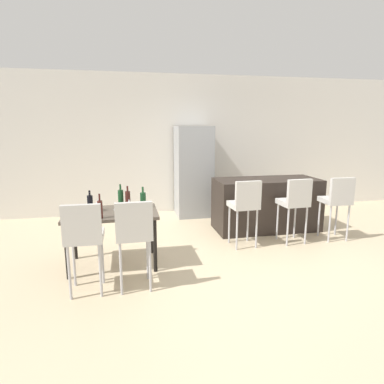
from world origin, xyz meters
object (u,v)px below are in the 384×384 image
(bar_chair_right, at_px, (337,198))
(wine_bottle_far, at_px, (128,199))
(dining_chair_far, at_px, (134,231))
(wine_bottle_middle, at_px, (100,209))
(kitchen_island, at_px, (266,204))
(wine_glass_right, at_px, (98,202))
(dining_table, at_px, (112,218))
(wine_bottle_left, at_px, (90,203))
(wine_bottle_near, at_px, (121,198))
(wine_glass_end, at_px, (129,203))
(dining_chair_near, at_px, (84,234))
(bar_chair_middle, at_px, (295,200))
(refrigerator, at_px, (193,171))
(bar_chair_left, at_px, (245,203))
(wine_glass_inner, at_px, (116,207))
(wine_bottle_corner, at_px, (143,199))

(bar_chair_right, distance_m, wine_bottle_far, 3.32)
(dining_chair_far, relative_size, wine_bottle_middle, 3.46)
(kitchen_island, xyz_separation_m, wine_glass_right, (-2.83, -1.02, 0.40))
(dining_table, height_order, wine_bottle_left, wine_bottle_left)
(wine_bottle_near, height_order, wine_glass_end, wine_bottle_near)
(dining_chair_near, xyz_separation_m, wine_bottle_near, (0.39, 0.98, 0.17))
(bar_chair_middle, distance_m, wine_bottle_left, 3.07)
(wine_glass_end, bearing_deg, bar_chair_middle, 7.74)
(wine_bottle_middle, height_order, refrigerator, refrigerator)
(wine_bottle_left, bearing_deg, dining_chair_far, -57.37)
(bar_chair_left, bearing_deg, dining_chair_far, -148.54)
(wine_bottle_left, distance_m, wine_bottle_near, 0.42)
(bar_chair_right, bearing_deg, wine_bottle_near, -179.03)
(dining_chair_near, xyz_separation_m, dining_chair_far, (0.54, 0.00, 0.00))
(dining_chair_far, xyz_separation_m, wine_bottle_left, (-0.54, 0.84, 0.15))
(wine_glass_end, bearing_deg, bar_chair_right, 6.01)
(bar_chair_middle, bearing_deg, refrigerator, 121.12)
(wine_bottle_near, relative_size, refrigerator, 0.17)
(bar_chair_left, relative_size, wine_glass_end, 6.03)
(dining_table, xyz_separation_m, dining_chair_near, (-0.27, -0.74, 0.04))
(wine_glass_inner, bearing_deg, wine_glass_right, 129.30)
(wine_glass_inner, bearing_deg, refrigerator, 59.30)
(dining_table, height_order, dining_chair_near, dining_chair_near)
(dining_table, height_order, wine_bottle_near, wine_bottle_near)
(bar_chair_right, distance_m, wine_bottle_left, 3.81)
(bar_chair_left, xyz_separation_m, wine_bottle_corner, (-1.54, -0.13, 0.15))
(wine_bottle_middle, xyz_separation_m, refrigerator, (1.70, 2.58, 0.06))
(bar_chair_middle, distance_m, refrigerator, 2.35)
(wine_bottle_corner, bearing_deg, wine_glass_right, -168.64)
(wine_glass_inner, bearing_deg, dining_chair_near, -124.26)
(wine_bottle_left, distance_m, wine_glass_right, 0.12)
(wine_bottle_corner, bearing_deg, kitchen_island, 21.98)
(kitchen_island, xyz_separation_m, dining_chair_near, (-2.93, -1.81, 0.24))
(kitchen_island, bearing_deg, bar_chair_middle, -80.72)
(dining_chair_far, xyz_separation_m, wine_bottle_corner, (0.15, 0.91, 0.15))
(wine_glass_right, distance_m, wine_glass_inner, 0.38)
(dining_table, xyz_separation_m, dining_chair_far, (0.27, -0.74, 0.04))
(bar_chair_middle, relative_size, dining_table, 0.89)
(wine_bottle_near, relative_size, wine_bottle_middle, 1.06)
(kitchen_island, relative_size, wine_bottle_near, 5.73)
(wine_bottle_corner, distance_m, wine_glass_right, 0.60)
(bar_chair_left, relative_size, dining_table, 0.89)
(bar_chair_left, bearing_deg, wine_glass_right, -173.42)
(bar_chair_middle, xyz_separation_m, dining_table, (-2.79, -0.29, -0.04))
(kitchen_island, relative_size, wine_glass_right, 10.56)
(wine_bottle_far, bearing_deg, kitchen_island, 20.05)
(bar_chair_left, relative_size, wine_bottle_left, 3.80)
(kitchen_island, bearing_deg, bar_chair_right, -41.72)
(wine_bottle_far, xyz_separation_m, refrigerator, (1.36, 2.12, 0.06))
(wine_bottle_middle, relative_size, wine_glass_inner, 1.74)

